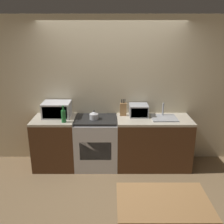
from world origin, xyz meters
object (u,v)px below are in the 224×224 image
object	(u,v)px
kettle	(94,115)
toaster_oven	(139,110)
stove_range	(97,143)
dining_table	(163,210)
bottle	(64,116)
microwave	(57,109)

from	to	relation	value
kettle	toaster_oven	world-z (taller)	toaster_oven
stove_range	dining_table	bearing A→B (deg)	-68.41
kettle	dining_table	world-z (taller)	kettle
stove_range	bottle	distance (m)	0.78
microwave	bottle	bearing A→B (deg)	-58.97
dining_table	bottle	bearing A→B (deg)	125.86
kettle	bottle	xyz separation A→B (m)	(-0.49, -0.15, 0.04)
stove_range	kettle	xyz separation A→B (m)	(-0.03, -0.02, 0.52)
dining_table	microwave	bearing A→B (deg)	125.24
microwave	toaster_oven	distance (m)	1.43
kettle	dining_table	xyz separation A→B (m)	(0.81, -1.95, -0.33)
microwave	bottle	xyz separation A→B (m)	(0.17, -0.28, -0.02)
stove_range	toaster_oven	world-z (taller)	toaster_oven
bottle	kettle	bearing A→B (deg)	17.55
microwave	bottle	size ratio (longest dim) A/B	1.68
kettle	toaster_oven	xyz separation A→B (m)	(0.77, 0.16, 0.04)
dining_table	kettle	bearing A→B (deg)	112.63
stove_range	kettle	distance (m)	0.52
stove_range	kettle	size ratio (longest dim) A/B	5.74
microwave	dining_table	world-z (taller)	microwave
stove_range	bottle	xyz separation A→B (m)	(-0.52, -0.18, 0.56)
bottle	toaster_oven	distance (m)	1.30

